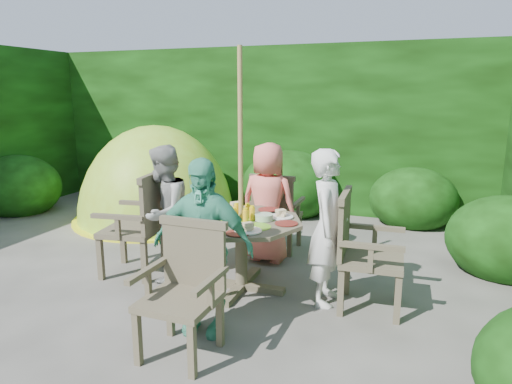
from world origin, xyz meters
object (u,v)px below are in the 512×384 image
(garden_chair_left, at_px, (140,223))
(child_front, at_px, (203,247))
(parasol_pole, at_px, (241,174))
(garden_chair_right, at_px, (362,250))
(garden_chair_back, at_px, (276,212))
(garden_chair_front, at_px, (185,287))
(child_left, at_px, (164,213))
(dome_tent, at_px, (157,218))
(child_back, at_px, (268,203))
(patio_table, at_px, (242,231))
(child_right, at_px, (328,228))

(garden_chair_left, distance_m, child_front, 1.37)
(garden_chair_left, bearing_deg, parasol_pole, 81.77)
(garden_chair_right, relative_size, garden_chair_back, 1.09)
(garden_chair_right, relative_size, garden_chair_front, 1.08)
(garden_chair_left, bearing_deg, garden_chair_right, 82.01)
(garden_chair_left, height_order, child_left, child_left)
(child_left, relative_size, dome_tent, 0.49)
(parasol_pole, height_order, child_left, parasol_pole)
(child_back, bearing_deg, garden_chair_left, 41.45)
(patio_table, bearing_deg, parasol_pole, -166.52)
(parasol_pole, bearing_deg, child_right, 0.68)
(garden_chair_right, xyz_separation_m, child_front, (-1.09, -0.81, 0.16))
(garden_chair_front, bearing_deg, parasol_pole, 91.83)
(garden_chair_back, bearing_deg, garden_chair_right, 135.51)
(garden_chair_right, distance_m, child_left, 1.90)
(garden_chair_left, bearing_deg, patio_table, 81.82)
(garden_chair_back, xyz_separation_m, dome_tent, (-2.07, 0.77, -0.47))
(garden_chair_right, height_order, dome_tent, dome_tent)
(patio_table, height_order, garden_chair_front, garden_chair_front)
(garden_chair_right, distance_m, child_right, 0.34)
(garden_chair_back, relative_size, dome_tent, 0.33)
(child_right, height_order, child_back, child_right)
(parasol_pole, xyz_separation_m, child_back, (-0.01, 0.80, -0.45))
(parasol_pole, distance_m, dome_tent, 3.01)
(dome_tent, bearing_deg, garden_chair_back, -33.23)
(child_right, height_order, dome_tent, dome_tent)
(garden_chair_right, xyz_separation_m, garden_chair_left, (-2.19, -0.01, 0.02))
(child_right, xyz_separation_m, dome_tent, (-2.88, 1.86, -0.68))
(patio_table, height_order, garden_chair_right, garden_chair_right)
(garden_chair_back, xyz_separation_m, child_left, (-0.79, -1.11, 0.19))
(parasol_pole, relative_size, garden_chair_left, 2.19)
(garden_chair_right, relative_size, child_right, 0.71)
(garden_chair_left, distance_m, garden_chair_back, 1.54)
(garden_chair_left, distance_m, dome_tent, 2.18)
(parasol_pole, bearing_deg, garden_chair_left, -179.94)
(garden_chair_front, relative_size, child_back, 0.69)
(garden_chair_back, height_order, child_left, child_left)
(parasol_pole, distance_m, child_front, 0.90)
(patio_table, bearing_deg, garden_chair_back, 90.93)
(garden_chair_right, relative_size, garden_chair_left, 0.96)
(parasol_pole, relative_size, garden_chair_front, 2.45)
(garden_chair_front, xyz_separation_m, child_front, (-0.01, 0.30, 0.20))
(garden_chair_back, xyz_separation_m, garden_chair_front, (0.03, -2.20, 0.01))
(garden_chair_right, bearing_deg, child_back, 51.97)
(patio_table, relative_size, parasol_pole, 0.53)
(garden_chair_front, height_order, child_front, child_front)
(garden_chair_left, relative_size, garden_chair_back, 1.13)
(patio_table, distance_m, garden_chair_right, 1.09)
(garden_chair_back, relative_size, garden_chair_front, 0.99)
(patio_table, relative_size, child_front, 0.87)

